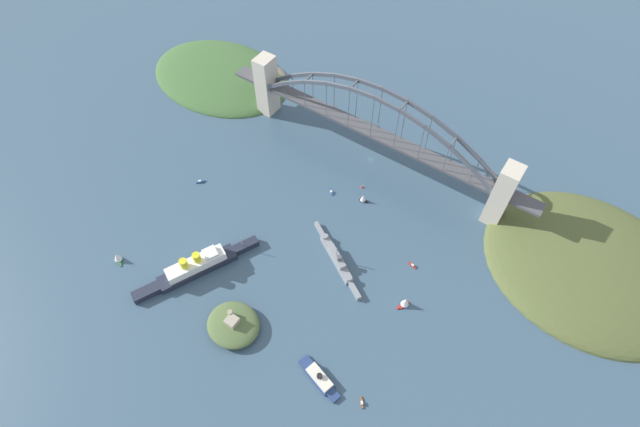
{
  "coord_description": "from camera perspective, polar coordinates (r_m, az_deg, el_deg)",
  "views": [
    {
      "loc": [
        -127.84,
        267.55,
        321.19
      ],
      "look_at": [
        0.0,
        79.82,
        8.0
      ],
      "focal_mm": 27.3,
      "sensor_mm": 36.0,
      "label": 1
    }
  ],
  "objects": [
    {
      "name": "small_boat_5",
      "position": [
        356.0,
        9.95,
        -10.19
      ],
      "size": [
        7.78,
        10.1,
        10.41
      ],
      "color": "#B2231E",
      "rests_on": "ground"
    },
    {
      "name": "small_boat_3",
      "position": [
        399.5,
        -22.68,
        -4.75
      ],
      "size": [
        9.89,
        7.78,
        9.4
      ],
      "color": "#2D6B3D",
      "rests_on": "ground"
    },
    {
      "name": "small_boat_1",
      "position": [
        376.02,
        10.76,
        -5.98
      ],
      "size": [
        7.35,
        2.62,
        2.16
      ],
      "color": "#B2231E",
      "rests_on": "ground"
    },
    {
      "name": "ground_plane",
      "position": [
        437.14,
        5.94,
        6.4
      ],
      "size": [
        1400.0,
        1400.0,
        0.0
      ],
      "primitive_type": "plane",
      "color": "#385166"
    },
    {
      "name": "fort_island_mid_harbor",
      "position": [
        349.28,
        -10.13,
        -12.7
      ],
      "size": [
        37.92,
        34.11,
        13.68
      ],
      "color": "#4C6038",
      "rests_on": "ground"
    },
    {
      "name": "seaplane_taxiing_near_bridge",
      "position": [
        462.92,
        5.77,
        10.15
      ],
      "size": [
        11.9,
        8.13,
        4.86
      ],
      "color": "#B7B7B2",
      "rests_on": "ground"
    },
    {
      "name": "headland_west_shore",
      "position": [
        423.32,
        29.32,
        -5.49
      ],
      "size": [
        159.91,
        139.26,
        26.14
      ],
      "color": "#4C562D",
      "rests_on": "ground"
    },
    {
      "name": "naval_cruiser",
      "position": [
        369.8,
        1.99,
        -5.33
      ],
      "size": [
        65.18,
        39.97,
        17.62
      ],
      "color": "gray",
      "rests_on": "ground"
    },
    {
      "name": "small_boat_0",
      "position": [
        428.92,
        -13.84,
        3.66
      ],
      "size": [
        5.8,
        6.84,
        2.24
      ],
      "color": "#234C8C",
      "rests_on": "ground"
    },
    {
      "name": "small_boat_2",
      "position": [
        409.69,
        1.31,
        2.58
      ],
      "size": [
        6.94,
        5.75,
        2.19
      ],
      "color": "#234C8C",
      "rests_on": "ground"
    },
    {
      "name": "headland_east_shore",
      "position": [
        527.47,
        -11.29,
        15.44
      ],
      "size": [
        150.99,
        109.54,
        19.11
      ],
      "color": "#3D6033",
      "rests_on": "ground"
    },
    {
      "name": "harbor_arch_bridge",
      "position": [
        414.01,
        6.32,
        9.41
      ],
      "size": [
        289.45,
        17.49,
        75.8
      ],
      "color": "beige",
      "rests_on": "ground"
    },
    {
      "name": "small_boat_6",
      "position": [
        332.24,
        4.91,
        -21.21
      ],
      "size": [
        5.7,
        6.31,
        2.26
      ],
      "color": "brown",
      "rests_on": "ground"
    },
    {
      "name": "ocean_liner",
      "position": [
        374.37,
        -14.29,
        -6.04
      ],
      "size": [
        49.53,
        92.83,
        20.52
      ],
      "color": "#1E2333",
      "rests_on": "ground"
    },
    {
      "name": "harbor_ferry_steamer",
      "position": [
        333.9,
        -0.09,
        -18.7
      ],
      "size": [
        35.59,
        16.26,
        7.64
      ],
      "color": "navy",
      "rests_on": "ground"
    },
    {
      "name": "channel_marker_buoy",
      "position": [
        414.11,
        4.98,
        3.16
      ],
      "size": [
        2.2,
        2.2,
        2.75
      ],
      "color": "red",
      "rests_on": "ground"
    },
    {
      "name": "small_boat_4",
      "position": [
        402.85,
        5.09,
        1.82
      ],
      "size": [
        7.8,
        5.11,
        8.51
      ],
      "color": "black",
      "rests_on": "ground"
    }
  ]
}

